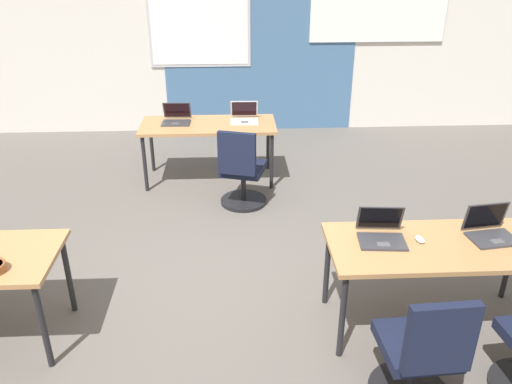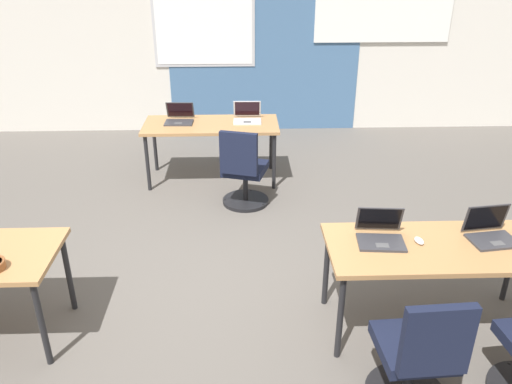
% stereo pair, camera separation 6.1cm
% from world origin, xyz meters
% --- Properties ---
extents(ground_plane, '(24.00, 24.00, 0.00)m').
position_xyz_m(ground_plane, '(0.00, 0.00, 0.00)').
color(ground_plane, '#56514C').
extents(back_wall_assembly, '(10.00, 0.27, 2.80)m').
position_xyz_m(back_wall_assembly, '(0.04, 4.20, 1.41)').
color(back_wall_assembly, silver).
rests_on(back_wall_assembly, ground).
extents(desk_near_right, '(1.60, 0.70, 0.72)m').
position_xyz_m(desk_near_right, '(1.75, -0.60, 0.66)').
color(desk_near_right, '#A37547').
rests_on(desk_near_right, ground).
extents(desk_far_center, '(1.60, 0.70, 0.72)m').
position_xyz_m(desk_far_center, '(0.00, 2.20, 0.66)').
color(desk_far_center, '#A37547').
rests_on(desk_far_center, ground).
extents(laptop_near_right_inner, '(0.35, 0.33, 0.23)m').
position_xyz_m(laptop_near_right_inner, '(1.34, -0.51, 0.77)').
color(laptop_near_right_inner, '#333338').
rests_on(laptop_near_right_inner, desk_near_right).
extents(mouse_near_right_inner, '(0.07, 0.11, 0.03)m').
position_xyz_m(mouse_near_right_inner, '(1.61, -0.56, 0.74)').
color(mouse_near_right_inner, silver).
rests_on(mouse_near_right_inner, desk_near_right).
extents(chair_near_right_inner, '(0.52, 0.55, 0.92)m').
position_xyz_m(chair_near_right_inner, '(1.39, -1.35, 0.38)').
color(chair_near_right_inner, black).
rests_on(chair_near_right_inner, ground).
extents(laptop_near_right_end, '(0.36, 0.31, 0.24)m').
position_xyz_m(laptop_near_right_end, '(2.14, -0.52, 0.77)').
color(laptop_near_right_end, '#333338').
rests_on(laptop_near_right_end, desk_near_right).
extents(laptop_far_left, '(0.34, 0.33, 0.22)m').
position_xyz_m(laptop_far_left, '(-0.38, 2.27, 0.77)').
color(laptop_far_left, '#333338').
rests_on(laptop_far_left, desk_far_center).
extents(laptop_far_right, '(0.33, 0.31, 0.23)m').
position_xyz_m(laptop_far_right, '(0.43, 2.29, 0.77)').
color(laptop_far_right, silver).
rests_on(laptop_far_right, desk_far_center).
extents(chair_far_right, '(0.55, 0.60, 0.92)m').
position_xyz_m(chair_far_right, '(0.38, 1.46, 0.38)').
color(chair_far_right, black).
rests_on(chair_far_right, ground).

